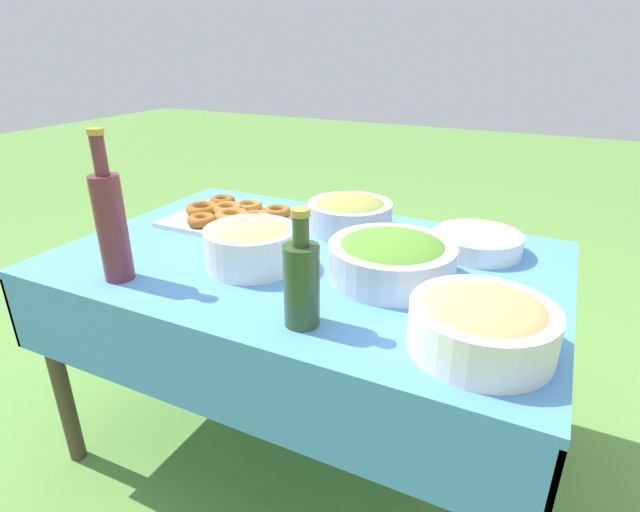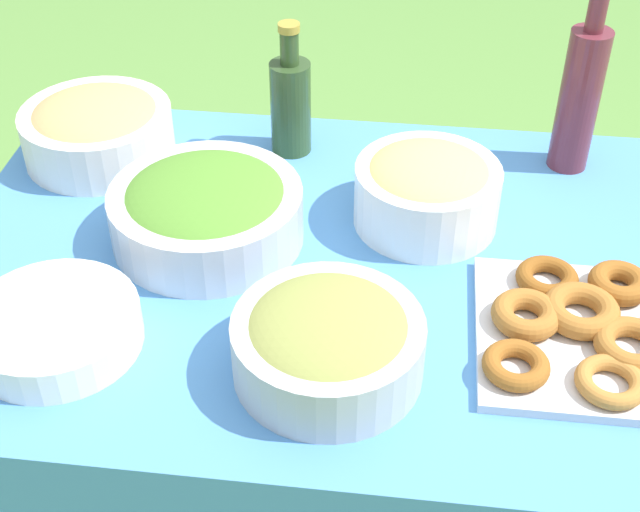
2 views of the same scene
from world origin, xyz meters
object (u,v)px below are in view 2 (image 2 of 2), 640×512
(olive_oil_bottle, at_px, (291,103))
(donut_platter, at_px, (603,333))
(plate_stack, at_px, (55,328))
(pasta_bowl, at_px, (427,189))
(olive_bowl, at_px, (328,342))
(salad_bowl, at_px, (206,209))
(bread_bowl, at_px, (97,128))
(wine_bottle, at_px, (580,94))

(olive_oil_bottle, bearing_deg, donut_platter, 137.93)
(plate_stack, xyz_separation_m, olive_oil_bottle, (-0.27, -0.59, 0.08))
(donut_platter, bearing_deg, pasta_bowl, -45.68)
(plate_stack, relative_size, olive_bowl, 0.93)
(donut_platter, distance_m, plate_stack, 0.83)
(plate_stack, height_order, olive_oil_bottle, olive_oil_bottle)
(donut_platter, xyz_separation_m, plate_stack, (0.82, 0.10, 0.01))
(plate_stack, bearing_deg, salad_bowl, -120.86)
(bread_bowl, bearing_deg, olive_oil_bottle, -169.40)
(salad_bowl, distance_m, wine_bottle, 0.72)
(salad_bowl, height_order, pasta_bowl, pasta_bowl)
(pasta_bowl, height_order, bread_bowl, pasta_bowl)
(donut_platter, xyz_separation_m, wine_bottle, (0.01, -0.50, 0.13))
(pasta_bowl, distance_m, donut_platter, 0.40)
(pasta_bowl, distance_m, olive_oil_bottle, 0.35)
(bread_bowl, xyz_separation_m, olive_bowl, (-0.51, 0.53, -0.00))
(salad_bowl, distance_m, bread_bowl, 0.36)
(olive_oil_bottle, relative_size, olive_bowl, 0.96)
(pasta_bowl, xyz_separation_m, wine_bottle, (-0.27, -0.22, 0.09))
(salad_bowl, bearing_deg, pasta_bowl, -165.68)
(wine_bottle, bearing_deg, plate_stack, 36.48)
(pasta_bowl, bearing_deg, olive_bowl, 71.55)
(salad_bowl, distance_m, olive_bowl, 0.38)
(olive_bowl, bearing_deg, bread_bowl, -46.00)
(donut_platter, relative_size, olive_bowl, 1.43)
(pasta_bowl, relative_size, olive_oil_bottle, 0.96)
(plate_stack, distance_m, olive_bowl, 0.42)
(plate_stack, bearing_deg, bread_bowl, -79.20)
(salad_bowl, bearing_deg, olive_oil_bottle, -108.22)
(salad_bowl, xyz_separation_m, donut_platter, (-0.65, 0.19, -0.04))
(donut_platter, height_order, wine_bottle, wine_bottle)
(salad_bowl, relative_size, bread_bowl, 1.13)
(plate_stack, relative_size, bread_bowl, 0.89)
(olive_oil_bottle, bearing_deg, pasta_bowl, 142.07)
(pasta_bowl, relative_size, plate_stack, 0.98)
(pasta_bowl, bearing_deg, bread_bowl, -12.49)
(donut_platter, distance_m, bread_bowl, 1.02)
(olive_oil_bottle, distance_m, olive_bowl, 0.62)
(plate_stack, distance_m, olive_oil_bottle, 0.66)
(pasta_bowl, xyz_separation_m, bread_bowl, (0.64, -0.14, -0.01))
(salad_bowl, xyz_separation_m, bread_bowl, (0.27, -0.24, 0.00))
(plate_stack, xyz_separation_m, wine_bottle, (-0.82, -0.60, 0.12))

